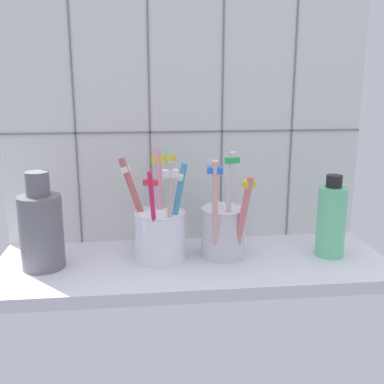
# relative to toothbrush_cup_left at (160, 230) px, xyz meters

# --- Properties ---
(counter_slab) EXTENTS (0.64, 0.22, 0.02)m
(counter_slab) POSITION_rel_toothbrush_cup_left_xyz_m (0.05, -0.02, -0.06)
(counter_slab) COLOR silver
(counter_slab) RESTS_ON ground
(tile_wall_back) EXTENTS (0.64, 0.02, 0.45)m
(tile_wall_back) POSITION_rel_toothbrush_cup_left_xyz_m (0.05, 0.10, 0.16)
(tile_wall_back) COLOR silver
(tile_wall_back) RESTS_ON ground
(toothbrush_cup_left) EXTENTS (0.11, 0.13, 0.18)m
(toothbrush_cup_left) POSITION_rel_toothbrush_cup_left_xyz_m (0.00, 0.00, 0.00)
(toothbrush_cup_left) COLOR white
(toothbrush_cup_left) RESTS_ON counter_slab
(toothbrush_cup_right) EXTENTS (0.08, 0.11, 0.18)m
(toothbrush_cup_right) POSITION_rel_toothbrush_cup_left_xyz_m (0.11, -0.00, -0.00)
(toothbrush_cup_right) COLOR silver
(toothbrush_cup_right) RESTS_ON counter_slab
(ceramic_vase) EXTENTS (0.07, 0.07, 0.15)m
(ceramic_vase) POSITION_rel_toothbrush_cup_left_xyz_m (-0.19, -0.02, 0.02)
(ceramic_vase) COLOR slate
(ceramic_vase) RESTS_ON counter_slab
(soap_bottle) EXTENTS (0.05, 0.05, 0.14)m
(soap_bottle) POSITION_rel_toothbrush_cup_left_xyz_m (0.28, -0.02, 0.01)
(soap_bottle) COLOR #6BD598
(soap_bottle) RESTS_ON counter_slab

